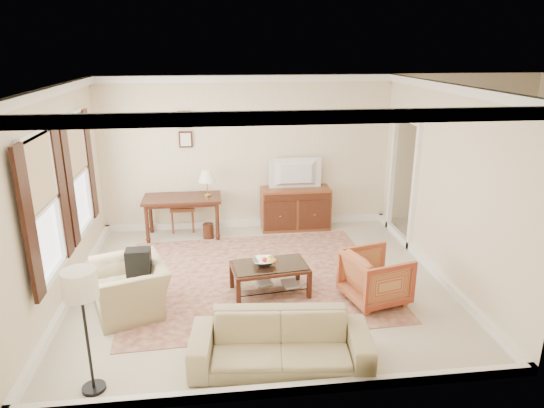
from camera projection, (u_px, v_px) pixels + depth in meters
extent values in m
cube|color=beige|center=(261.00, 283.00, 7.29)|extent=(5.50, 5.00, 0.01)
cube|color=white|center=(260.00, 86.00, 6.38)|extent=(5.50, 5.00, 0.01)
cube|color=#F5E8C8|center=(247.00, 153.00, 9.19)|extent=(5.50, 0.01, 2.90)
cube|color=#F5E8C8|center=(287.00, 268.00, 4.48)|extent=(5.50, 0.01, 2.90)
cube|color=#F5E8C8|center=(58.00, 198.00, 6.52)|extent=(0.01, 5.00, 2.90)
cube|color=#F5E8C8|center=(446.00, 184.00, 7.15)|extent=(0.01, 5.00, 2.90)
cube|color=beige|center=(486.00, 241.00, 8.87)|extent=(3.00, 2.70, 0.01)
cube|color=#571D1E|center=(256.00, 277.00, 7.46)|extent=(4.01, 3.48, 0.01)
cube|color=#3E1D11|center=(182.00, 198.00, 8.84)|extent=(1.41, 0.70, 0.05)
cylinder|color=#3E1D11|center=(147.00, 225.00, 8.64)|extent=(0.07, 0.07, 0.72)
cylinder|color=#3E1D11|center=(217.00, 222.00, 8.78)|extent=(0.07, 0.07, 0.72)
cylinder|color=#3E1D11|center=(151.00, 215.00, 9.15)|extent=(0.07, 0.07, 0.72)
cylinder|color=#3E1D11|center=(217.00, 212.00, 9.29)|extent=(0.07, 0.07, 0.72)
cube|color=brown|center=(295.00, 208.00, 9.36)|extent=(1.32, 0.51, 0.81)
imported|color=black|center=(296.00, 164.00, 9.06)|extent=(0.95, 0.55, 0.12)
cube|color=#3E1D11|center=(270.00, 267.00, 6.87)|extent=(1.14, 0.75, 0.04)
cube|color=silver|center=(270.00, 265.00, 6.86)|extent=(1.07, 0.68, 0.01)
cube|color=silver|center=(270.00, 284.00, 6.95)|extent=(1.05, 0.66, 0.02)
cube|color=#3E1D11|center=(238.00, 294.00, 6.56)|extent=(0.07, 0.07, 0.41)
cube|color=#3E1D11|center=(309.00, 285.00, 6.79)|extent=(0.07, 0.07, 0.41)
cube|color=#3E1D11|center=(232.00, 275.00, 7.08)|extent=(0.07, 0.07, 0.41)
cube|color=#3E1D11|center=(298.00, 268.00, 7.31)|extent=(0.07, 0.07, 0.41)
imported|color=silver|center=(264.00, 261.00, 6.86)|extent=(0.42, 0.42, 0.10)
imported|color=brown|center=(256.00, 282.00, 6.95)|extent=(0.28, 0.09, 0.38)
imported|color=brown|center=(283.00, 284.00, 6.89)|extent=(0.28, 0.07, 0.38)
imported|color=maroon|center=(376.00, 275.00, 6.67)|extent=(0.90, 0.93, 0.80)
imported|color=tan|center=(130.00, 279.00, 6.43)|extent=(0.98, 1.20, 0.90)
cube|color=black|center=(138.00, 260.00, 6.42)|extent=(0.31, 0.37, 0.40)
imported|color=tan|center=(281.00, 335.00, 5.31)|extent=(2.03, 0.78, 0.77)
cylinder|color=black|center=(94.00, 388.00, 5.04)|extent=(0.24, 0.24, 0.04)
cylinder|color=black|center=(88.00, 341.00, 4.86)|extent=(0.03, 0.03, 1.15)
cylinder|color=silver|center=(80.00, 284.00, 4.66)|extent=(0.34, 0.34, 0.28)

